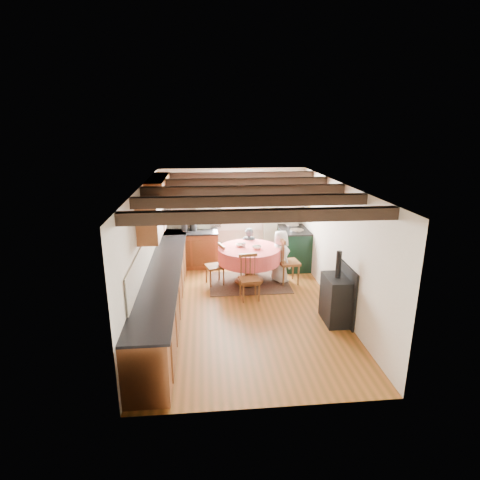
{
  "coord_description": "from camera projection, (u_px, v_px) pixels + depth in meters",
  "views": [
    {
      "loc": [
        -0.72,
        -6.76,
        3.43
      ],
      "look_at": [
        0.0,
        0.8,
        1.15
      ],
      "focal_mm": 28.94,
      "sensor_mm": 36.0,
      "label": 1
    }
  ],
  "objects": [
    {
      "name": "window_frame",
      "position": [
        237.0,
        201.0,
        9.65
      ],
      "size": [
        1.34,
        0.03,
        1.54
      ],
      "primitive_type": "cube",
      "color": "white",
      "rests_on": "wall_back"
    },
    {
      "name": "worktop_left",
      "position": [
        164.0,
        268.0,
        7.1
      ],
      "size": [
        0.64,
        5.3,
        0.04
      ],
      "primitive_type": "cube",
      "color": "black",
      "rests_on": "base_cabinet_left"
    },
    {
      "name": "chair_right",
      "position": [
        289.0,
        261.0,
        8.57
      ],
      "size": [
        0.52,
        0.5,
        1.05
      ],
      "primitive_type": null,
      "rotation": [
        0.0,
        0.0,
        1.68
      ],
      "color": "brown",
      "rests_on": "floor"
    },
    {
      "name": "beam_e",
      "position": [
        235.0,
        176.0,
        8.73
      ],
      "size": [
        3.6,
        0.16,
        0.16
      ],
      "primitive_type": "cube",
      "color": "black",
      "rests_on": "ceiling"
    },
    {
      "name": "floor",
      "position": [
        244.0,
        309.0,
        7.49
      ],
      "size": [
        3.6,
        5.5,
        0.0
      ],
      "primitive_type": "cube",
      "color": "#9D5824",
      "rests_on": "ground"
    },
    {
      "name": "cup",
      "position": [
        244.0,
        245.0,
        8.51
      ],
      "size": [
        0.13,
        0.13,
        0.1
      ],
      "primitive_type": "imported",
      "rotation": [
        0.0,
        0.0,
        0.23
      ],
      "color": "silver",
      "rests_on": "dining_table"
    },
    {
      "name": "curtain_rod",
      "position": [
        237.0,
        177.0,
        9.39
      ],
      "size": [
        2.0,
        0.03,
        0.03
      ],
      "primitive_type": "cylinder",
      "rotation": [
        0.0,
        1.57,
        0.0
      ],
      "color": "black",
      "rests_on": "wall_back"
    },
    {
      "name": "cast_iron_stove",
      "position": [
        337.0,
        287.0,
        6.82
      ],
      "size": [
        0.4,
        0.67,
        1.33
      ],
      "primitive_type": null,
      "color": "black",
      "rests_on": "floor"
    },
    {
      "name": "window_pane",
      "position": [
        237.0,
        200.0,
        9.65
      ],
      "size": [
        1.2,
        0.01,
        1.4
      ],
      "primitive_type": "cube",
      "color": "white",
      "rests_on": "wall_back"
    },
    {
      "name": "dining_table",
      "position": [
        249.0,
        265.0,
        8.6
      ],
      "size": [
        1.37,
        1.37,
        0.83
      ],
      "primitive_type": null,
      "color": "#E76867",
      "rests_on": "floor"
    },
    {
      "name": "canister_tall",
      "position": [
        184.0,
        226.0,
        9.4
      ],
      "size": [
        0.16,
        0.16,
        0.27
      ],
      "primitive_type": "cylinder",
      "color": "#262628",
      "rests_on": "worktop_back"
    },
    {
      "name": "wall_front",
      "position": [
        269.0,
        322.0,
        4.52
      ],
      "size": [
        3.6,
        0.0,
        2.4
      ],
      "primitive_type": "cube",
      "color": "silver",
      "rests_on": "ground"
    },
    {
      "name": "worktop_back",
      "position": [
        191.0,
        232.0,
        9.45
      ],
      "size": [
        1.3,
        0.64,
        0.04
      ],
      "primitive_type": "cube",
      "color": "black",
      "rests_on": "base_cabinet_back"
    },
    {
      "name": "wall_plate",
      "position": [
        274.0,
        196.0,
        9.69
      ],
      "size": [
        0.3,
        0.02,
        0.3
      ],
      "primitive_type": "cylinder",
      "rotation": [
        1.57,
        0.0,
        0.0
      ],
      "color": "silver",
      "rests_on": "wall_back"
    },
    {
      "name": "splash_left",
      "position": [
        148.0,
        248.0,
        7.27
      ],
      "size": [
        0.02,
        4.5,
        0.55
      ],
      "primitive_type": "cube",
      "color": "beige",
      "rests_on": "wall_left"
    },
    {
      "name": "child_right",
      "position": [
        280.0,
        256.0,
        8.64
      ],
      "size": [
        0.55,
        0.67,
        1.19
      ],
      "primitive_type": "imported",
      "rotation": [
        0.0,
        0.0,
        1.91
      ],
      "color": "silver",
      "rests_on": "floor"
    },
    {
      "name": "beam_c",
      "position": [
        244.0,
        190.0,
        6.83
      ],
      "size": [
        3.6,
        0.16,
        0.16
      ],
      "primitive_type": "cube",
      "color": "black",
      "rests_on": "ceiling"
    },
    {
      "name": "bowl_b",
      "position": [
        257.0,
        247.0,
        8.4
      ],
      "size": [
        0.27,
        0.27,
        0.06
      ],
      "primitive_type": "imported",
      "rotation": [
        0.0,
        0.0,
        5.15
      ],
      "color": "silver",
      "rests_on": "dining_table"
    },
    {
      "name": "base_cabinet_left",
      "position": [
        164.0,
        291.0,
        7.23
      ],
      "size": [
        0.6,
        5.3,
        0.88
      ],
      "primitive_type": "cube",
      "color": "brown",
      "rests_on": "floor"
    },
    {
      "name": "bowl_a",
      "position": [
        240.0,
        245.0,
        8.59
      ],
      "size": [
        0.26,
        0.26,
        0.05
      ],
      "primitive_type": "imported",
      "rotation": [
        0.0,
        0.0,
        4.39
      ],
      "color": "silver",
      "rests_on": "dining_table"
    },
    {
      "name": "wall_back",
      "position": [
        233.0,
        216.0,
        9.77
      ],
      "size": [
        3.6,
        0.0,
        2.4
      ],
      "primitive_type": "cube",
      "color": "silver",
      "rests_on": "ground"
    },
    {
      "name": "aga_range",
      "position": [
        294.0,
        248.0,
        9.59
      ],
      "size": [
        0.69,
        1.07,
        0.99
      ],
      "primitive_type": null,
      "color": "black",
      "rests_on": "floor"
    },
    {
      "name": "wall_right",
      "position": [
        339.0,
        247.0,
        7.31
      ],
      "size": [
        0.0,
        5.5,
        2.4
      ],
      "primitive_type": "cube",
      "color": "silver",
      "rests_on": "ground"
    },
    {
      "name": "curtain_right",
      "position": [
        270.0,
        220.0,
        9.79
      ],
      "size": [
        0.35,
        0.1,
        2.1
      ],
      "primitive_type": "cube",
      "color": "beige",
      "rests_on": "wall_back"
    },
    {
      "name": "splash_back",
      "position": [
        193.0,
        217.0,
        9.66
      ],
      "size": [
        1.4,
        0.02,
        0.55
      ],
      "primitive_type": "cube",
      "color": "beige",
      "rests_on": "wall_back"
    },
    {
      "name": "base_cabinet_back",
      "position": [
        192.0,
        250.0,
        9.61
      ],
      "size": [
        1.3,
        0.6,
        0.88
      ],
      "primitive_type": "cube",
      "color": "brown",
      "rests_on": "floor"
    },
    {
      "name": "canister_wide",
      "position": [
        193.0,
        226.0,
        9.49
      ],
      "size": [
        0.19,
        0.19,
        0.21
      ],
      "primitive_type": "cylinder",
      "color": "#262628",
      "rests_on": "worktop_back"
    },
    {
      "name": "wall_left",
      "position": [
        145.0,
        253.0,
        6.98
      ],
      "size": [
        0.0,
        5.5,
        2.4
      ],
      "primitive_type": "cube",
      "color": "silver",
      "rests_on": "ground"
    },
    {
      "name": "chair_left",
      "position": [
        215.0,
        265.0,
        8.51
      ],
      "size": [
        0.5,
        0.49,
        0.91
      ],
      "primitive_type": null,
      "rotation": [
        0.0,
        0.0,
        -1.28
      ],
      "color": "brown",
      "rests_on": "floor"
    },
    {
      "name": "beam_d",
      "position": [
        239.0,
        182.0,
        7.78
      ],
      "size": [
        3.6,
        0.16,
        0.16
      ],
      "primitive_type": "cube",
      "color": "black",
      "rests_on": "ceiling"
    },
    {
      "name": "beam_b",
      "position": [
        251.0,
        201.0,
        5.87
      ],
      "size": [
        3.6,
        0.16,
        0.16
      ],
      "primitive_type": "cube",
      "color": "black",
      "rests_on": "ceiling"
    },
    {
      "name": "ceiling",
      "position": [
        244.0,
        185.0,
        6.8
      ],
      "size": [
        3.6,
        5.5,
        0.0
      ],
      "primitive_type": "cube",
      "color": "white",
      "rests_on": "ground"
    },
    {
      "name": "child_far",
      "position": [
        249.0,
        250.0,
        9.19
      ],
      "size": [
        0.45,
        0.34,
        1.11
      ],
      "primitive_type": "imported",
      "rotation": [
        0.0,
        0.0,
        2.95
      ],
      "color": "#35444A",
      "rests_on": "floor"
    },
    {
      "name": "rug",
      "position": [
        249.0,
        282.0,
        8.72
      ],
      "size": [
        1.77,
        1.38,
        0.01
      ],
      "primitive_type": "cube",
      "color": "black",
      "rests_on": "floor"
    },
    {
      "name": "wall_cabinet_solid",
      "position": [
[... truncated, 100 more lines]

